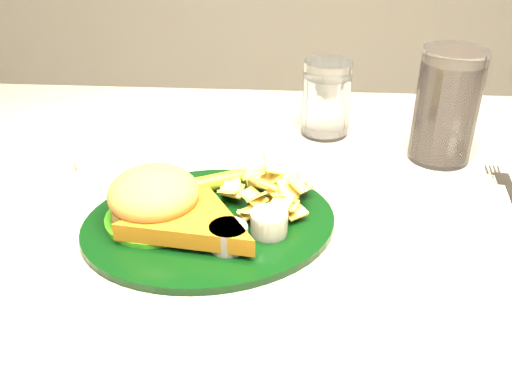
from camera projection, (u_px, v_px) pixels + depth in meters
dinner_plate at (209, 202)px, 0.62m from camera, size 0.34×0.31×0.06m
water_glass at (326, 99)px, 0.82m from camera, size 0.08×0.08×0.11m
cola_glass at (447, 106)px, 0.74m from camera, size 0.09×0.09×0.15m
spoon at (168, 220)px, 0.64m from camera, size 0.06×0.14×0.01m
ramekin at (94, 157)px, 0.74m from camera, size 0.05×0.05×0.03m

